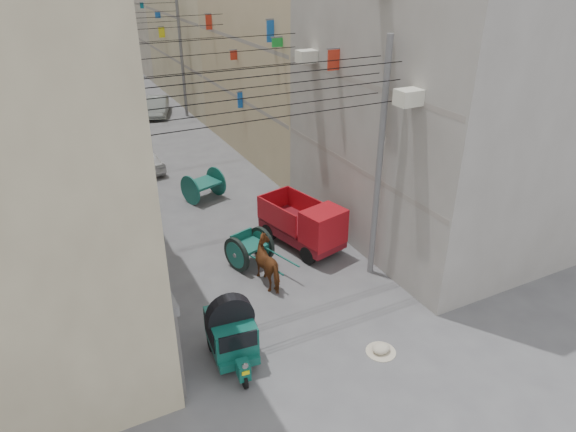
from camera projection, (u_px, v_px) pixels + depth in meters
building_row_right at (212, 6)px, 39.29m from camera, size 8.00×62.00×14.00m
shutters_left at (122, 227)px, 17.88m from camera, size 0.18×14.40×2.88m
signboards at (151, 91)px, 27.54m from camera, size 8.22×40.52×5.67m
ac_units at (358, 46)px, 16.06m from camera, size 0.70×6.55×3.35m
utility_poles at (173, 100)px, 23.58m from camera, size 7.40×22.20×8.00m
overhead_cables at (184, 46)px, 20.25m from camera, size 7.40×22.52×1.12m
auto_rickshaw at (231, 331)px, 13.81m from camera, size 1.43×2.28×1.57m
tonga_cart at (250, 248)px, 18.25m from camera, size 1.81×2.97×1.26m
mini_truck at (308, 228)px, 19.04m from camera, size 2.28×3.69×1.93m
second_cart at (203, 185)px, 23.12m from camera, size 1.89×1.78×1.36m
feed_sack at (381, 348)px, 14.38m from camera, size 0.53×0.42×0.26m
horse at (270, 263)px, 17.18m from camera, size 0.92×1.84×1.52m
distant_car_white at (143, 160)px, 26.35m from camera, size 1.83×3.46×1.12m
distant_car_grey at (158, 106)px, 35.49m from camera, size 2.41×3.94×1.23m
distant_car_green at (96, 97)px, 38.04m from camera, size 2.57×4.07×1.10m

